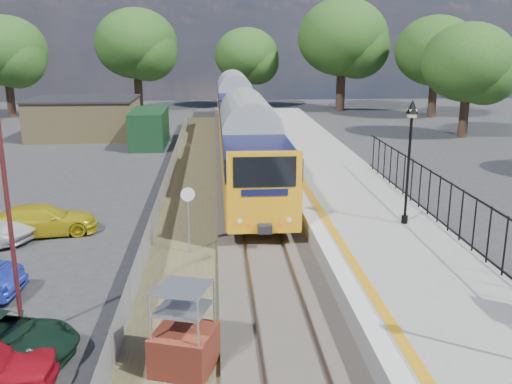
{
  "coord_description": "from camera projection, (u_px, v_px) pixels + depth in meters",
  "views": [
    {
      "loc": [
        -1.73,
        -13.87,
        7.56
      ],
      "look_at": [
        -0.22,
        6.8,
        2.0
      ],
      "focal_mm": 40.0,
      "sensor_mm": 36.0,
      "label": 1
    }
  ],
  "objects": [
    {
      "name": "track_bed",
      "position": [
        245.0,
        217.0,
        24.71
      ],
      "size": [
        5.9,
        80.0,
        0.29
      ],
      "color": "#473F38",
      "rests_on": "ground"
    },
    {
      "name": "carpark_lamp",
      "position": [
        5.0,
        179.0,
        13.75
      ],
      "size": [
        0.25,
        0.5,
        7.59
      ],
      "color": "#4A181A",
      "rests_on": "ground"
    },
    {
      "name": "tree_line",
      "position": [
        246.0,
        50.0,
        54.29
      ],
      "size": [
        56.8,
        43.8,
        11.88
      ],
      "color": "#332319",
      "rests_on": "ground"
    },
    {
      "name": "car_yellow",
      "position": [
        42.0,
        220.0,
        22.65
      ],
      "size": [
        4.48,
        2.58,
        1.22
      ],
      "primitive_type": "imported",
      "rotation": [
        0.0,
        0.0,
        1.79
      ],
      "color": "gold",
      "rests_on": "ground"
    },
    {
      "name": "train",
      "position": [
        239.0,
        116.0,
        40.02
      ],
      "size": [
        2.82,
        40.83,
        3.51
      ],
      "color": "orange",
      "rests_on": "ground"
    },
    {
      "name": "victorian_lamp_north",
      "position": [
        411.0,
        133.0,
        20.48
      ],
      "size": [
        0.44,
        0.44,
        4.6
      ],
      "color": "black",
      "rests_on": "platform"
    },
    {
      "name": "ground",
      "position": [
        282.0,
        328.0,
        15.44
      ],
      "size": [
        120.0,
        120.0,
        0.0
      ],
      "primitive_type": "plane",
      "color": "#2D2D30",
      "rests_on": "ground"
    },
    {
      "name": "wire_fence",
      "position": [
        163.0,
        194.0,
        26.55
      ],
      "size": [
        0.06,
        52.0,
        1.2
      ],
      "color": "#999EA3",
      "rests_on": "ground"
    },
    {
      "name": "speed_sign",
      "position": [
        188.0,
        210.0,
        20.3
      ],
      "size": [
        0.51,
        0.12,
        2.52
      ],
      "rotation": [
        0.0,
        0.0,
        0.12
      ],
      "color": "#999EA3",
      "rests_on": "ground"
    },
    {
      "name": "palisade_fence",
      "position": [
        485.0,
        231.0,
        17.58
      ],
      "size": [
        0.12,
        26.0,
        2.0
      ],
      "color": "black",
      "rests_on": "platform"
    },
    {
      "name": "platform",
      "position": [
        361.0,
        219.0,
        23.33
      ],
      "size": [
        5.0,
        70.0,
        0.9
      ],
      "primitive_type": "cube",
      "color": "gray",
      "rests_on": "ground"
    },
    {
      "name": "platform_edge",
      "position": [
        312.0,
        209.0,
        23.07
      ],
      "size": [
        0.9,
        70.0,
        0.01
      ],
      "color": "silver",
      "rests_on": "platform"
    },
    {
      "name": "brick_plinth",
      "position": [
        184.0,
        330.0,
        13.2
      ],
      "size": [
        1.69,
        1.69,
        2.17
      ],
      "rotation": [
        0.0,
        0.0,
        -0.31
      ],
      "color": "#973726",
      "rests_on": "ground"
    },
    {
      "name": "outbuilding",
      "position": [
        97.0,
        120.0,
        44.35
      ],
      "size": [
        10.8,
        10.1,
        3.12
      ],
      "color": "#948253",
      "rests_on": "ground"
    }
  ]
}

